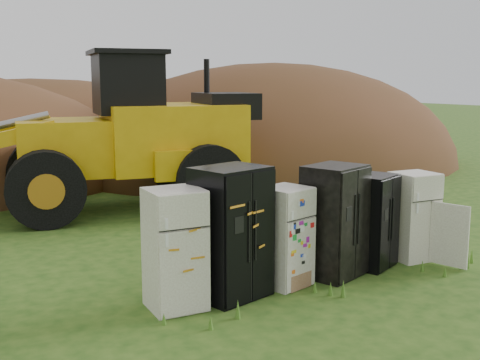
{
  "coord_description": "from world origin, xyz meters",
  "views": [
    {
      "loc": [
        -5.84,
        -7.68,
        3.26
      ],
      "look_at": [
        -0.23,
        2.0,
        1.39
      ],
      "focal_mm": 45.0,
      "sensor_mm": 36.0,
      "label": 1
    }
  ],
  "objects": [
    {
      "name": "ground",
      "position": [
        0.0,
        0.0,
        0.0
      ],
      "size": [
        120.0,
        120.0,
        0.0
      ],
      "primitive_type": "plane",
      "color": "#234813",
      "rests_on": "ground"
    },
    {
      "name": "fridge_leftmost",
      "position": [
        -2.49,
        -0.04,
        0.87
      ],
      "size": [
        0.81,
        0.78,
        1.74
      ],
      "primitive_type": null,
      "rotation": [
        0.0,
        0.0,
        -0.05
      ],
      "color": "white",
      "rests_on": "ground"
    },
    {
      "name": "fridge_black_side",
      "position": [
        -1.57,
        -0.04,
        0.99
      ],
      "size": [
        1.21,
        1.05,
        1.99
      ],
      "primitive_type": null,
      "rotation": [
        0.0,
        0.0,
        0.25
      ],
      "color": "black",
      "rests_on": "ground"
    },
    {
      "name": "fridge_sticker",
      "position": [
        -0.58,
        -0.02,
        0.8
      ],
      "size": [
        0.85,
        0.81,
        1.59
      ],
      "primitive_type": null,
      "rotation": [
        0.0,
        0.0,
        0.26
      ],
      "color": "silver",
      "rests_on": "ground"
    },
    {
      "name": "fridge_dark_mid",
      "position": [
        0.39,
        -0.04,
        0.94
      ],
      "size": [
        1.16,
        1.05,
        1.87
      ],
      "primitive_type": null,
      "rotation": [
        0.0,
        0.0,
        0.34
      ],
      "color": "black",
      "rests_on": "ground"
    },
    {
      "name": "fridge_black_right",
      "position": [
        1.27,
        0.03,
        0.82
      ],
      "size": [
        1.02,
        0.95,
        1.64
      ],
      "primitive_type": null,
      "rotation": [
        0.0,
        0.0,
        0.4
      ],
      "color": "black",
      "rests_on": "ground"
    },
    {
      "name": "fridge_open_door",
      "position": [
        2.25,
        -0.02,
        0.8
      ],
      "size": [
        0.77,
        0.72,
        1.6
      ],
      "primitive_type": null,
      "rotation": [
        0.0,
        0.0,
        -0.07
      ],
      "color": "white",
      "rests_on": "ground"
    },
    {
      "name": "wheel_loader",
      "position": [
        -1.69,
        6.9,
        1.99
      ],
      "size": [
        8.66,
        4.67,
        3.97
      ],
      "primitive_type": null,
      "rotation": [
        0.0,
        0.0,
        -0.17
      ],
      "color": "gold",
      "rests_on": "ground"
    },
    {
      "name": "dirt_mound_right",
      "position": [
        6.63,
        11.28,
        0.0
      ],
      "size": [
        15.62,
        11.45,
        7.77
      ],
      "primitive_type": "ellipsoid",
      "color": "#4C3118",
      "rests_on": "ground"
    },
    {
      "name": "dirt_mound_back",
      "position": [
        -0.9,
        17.56,
        0.0
      ],
      "size": [
        19.34,
        12.9,
        6.63
      ],
      "primitive_type": "ellipsoid",
      "color": "#4C3118",
      "rests_on": "ground"
    }
  ]
}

